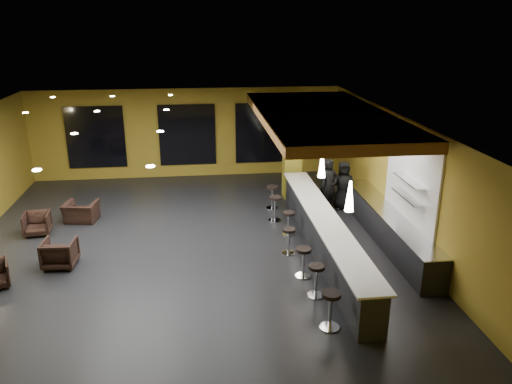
{
  "coord_description": "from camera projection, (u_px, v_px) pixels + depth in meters",
  "views": [
    {
      "loc": [
        0.37,
        -12.96,
        6.04
      ],
      "look_at": [
        2.0,
        0.5,
        1.3
      ],
      "focal_mm": 35.0,
      "sensor_mm": 36.0,
      "label": 1
    }
  ],
  "objects": [
    {
      "name": "window_left",
      "position": [
        96.0,
        137.0,
        19.18
      ],
      "size": [
        2.2,
        0.06,
        2.4
      ],
      "primitive_type": "cube",
      "color": "black",
      "rests_on": "wall_back"
    },
    {
      "name": "floor",
      "position": [
        188.0,
        246.0,
        14.12
      ],
      "size": [
        12.0,
        13.0,
        0.1
      ],
      "primitive_type": "cube",
      "color": "black",
      "rests_on": "ground"
    },
    {
      "name": "armchair_b",
      "position": [
        60.0,
        253.0,
        12.73
      ],
      "size": [
        0.84,
        0.86,
        0.74
      ],
      "primitive_type": "imported",
      "rotation": [
        0.0,
        0.0,
        3.08
      ],
      "color": "black",
      "rests_on": "floor"
    },
    {
      "name": "wall_right",
      "position": [
        399.0,
        177.0,
        14.21
      ],
      "size": [
        0.1,
        13.0,
        3.5
      ],
      "primitive_type": "cube",
      "color": "olive",
      "rests_on": "floor"
    },
    {
      "name": "column",
      "position": [
        292.0,
        149.0,
        17.31
      ],
      "size": [
        0.6,
        0.6,
        3.5
      ],
      "primitive_type": "cube",
      "color": "olive",
      "rests_on": "floor"
    },
    {
      "name": "pendant_0",
      "position": [
        350.0,
        196.0,
        10.93
      ],
      "size": [
        0.2,
        0.2,
        0.7
      ],
      "primitive_type": "cone",
      "color": "white",
      "rests_on": "wood_soffit"
    },
    {
      "name": "wall_shelf_lower",
      "position": [
        408.0,
        197.0,
        13.11
      ],
      "size": [
        0.3,
        1.5,
        0.03
      ],
      "primitive_type": "cube",
      "color": "silver",
      "rests_on": "wall_right"
    },
    {
      "name": "bar_counter",
      "position": [
        323.0,
        236.0,
        13.41
      ],
      "size": [
        0.6,
        8.0,
        1.0
      ],
      "primitive_type": "cube",
      "color": "black",
      "rests_on": "floor"
    },
    {
      "name": "armchair_c",
      "position": [
        37.0,
        224.0,
        14.64
      ],
      "size": [
        0.79,
        0.81,
        0.67
      ],
      "primitive_type": "imported",
      "rotation": [
        0.0,
        0.0,
        0.11
      ],
      "color": "black",
      "rests_on": "floor"
    },
    {
      "name": "tile_backsplash",
      "position": [
        411.0,
        180.0,
        13.18
      ],
      "size": [
        0.06,
        3.2,
        2.4
      ],
      "primitive_type": "cube",
      "color": "white",
      "rests_on": "wall_right"
    },
    {
      "name": "bar_top",
      "position": [
        324.0,
        218.0,
        13.24
      ],
      "size": [
        0.78,
        8.1,
        0.05
      ],
      "primitive_type": "cube",
      "color": "beige",
      "rests_on": "bar_counter"
    },
    {
      "name": "bar_stool_2",
      "position": [
        304.0,
        259.0,
        12.17
      ],
      "size": [
        0.39,
        0.39,
        0.76
      ],
      "rotation": [
        0.0,
        0.0,
        -0.09
      ],
      "color": "silver",
      "rests_on": "floor"
    },
    {
      "name": "wood_soffit",
      "position": [
        323.0,
        116.0,
        14.38
      ],
      "size": [
        3.6,
        8.0,
        0.28
      ],
      "primitive_type": "cube",
      "color": "brown",
      "rests_on": "ceiling"
    },
    {
      "name": "bar_stool_4",
      "position": [
        289.0,
        220.0,
        14.55
      ],
      "size": [
        0.36,
        0.36,
        0.71
      ],
      "rotation": [
        0.0,
        0.0,
        0.03
      ],
      "color": "silver",
      "rests_on": "floor"
    },
    {
      "name": "staff_c",
      "position": [
        343.0,
        185.0,
        16.46
      ],
      "size": [
        0.85,
        0.6,
        1.63
      ],
      "primitive_type": "imported",
      "rotation": [
        0.0,
        0.0,
        -0.11
      ],
      "color": "black",
      "rests_on": "floor"
    },
    {
      "name": "ceiling",
      "position": [
        182.0,
        120.0,
        12.93
      ],
      "size": [
        12.0,
        13.0,
        0.1
      ],
      "primitive_type": "cube",
      "color": "black"
    },
    {
      "name": "pendant_1",
      "position": [
        322.0,
        165.0,
        13.27
      ],
      "size": [
        0.2,
        0.2,
        0.7
      ],
      "primitive_type": "cone",
      "color": "white",
      "rests_on": "wood_soffit"
    },
    {
      "name": "window_right",
      "position": [
        263.0,
        133.0,
        19.91
      ],
      "size": [
        2.2,
        0.06,
        2.4
      ],
      "primitive_type": "cube",
      "color": "black",
      "rests_on": "wall_back"
    },
    {
      "name": "bar_stool_0",
      "position": [
        331.0,
        306.0,
        10.11
      ],
      "size": [
        0.42,
        0.42,
        0.83
      ],
      "rotation": [
        0.0,
        0.0,
        -0.4
      ],
      "color": "silver",
      "rests_on": "floor"
    },
    {
      "name": "bar_stool_1",
      "position": [
        316.0,
        277.0,
        11.3
      ],
      "size": [
        0.39,
        0.39,
        0.78
      ],
      "rotation": [
        0.0,
        0.0,
        -0.42
      ],
      "color": "silver",
      "rests_on": "floor"
    },
    {
      "name": "wall_front",
      "position": [
        179.0,
        324.0,
        7.38
      ],
      "size": [
        12.0,
        0.1,
        3.5
      ],
      "primitive_type": "cube",
      "color": "olive",
      "rests_on": "floor"
    },
    {
      "name": "staff_a",
      "position": [
        329.0,
        186.0,
        16.13
      ],
      "size": [
        0.77,
        0.65,
        1.8
      ],
      "primitive_type": "imported",
      "rotation": [
        0.0,
        0.0,
        0.41
      ],
      "color": "black",
      "rests_on": "floor"
    },
    {
      "name": "prep_top",
      "position": [
        389.0,
        212.0,
        13.98
      ],
      "size": [
        0.72,
        6.0,
        0.03
      ],
      "primitive_type": "cube",
      "color": "silver",
      "rests_on": "prep_counter"
    },
    {
      "name": "pendant_2",
      "position": [
        302.0,
        143.0,
        15.61
      ],
      "size": [
        0.2,
        0.2,
        0.7
      ],
      "primitive_type": "cone",
      "color": "white",
      "rests_on": "wood_soffit"
    },
    {
      "name": "wall_shelf_upper",
      "position": [
        410.0,
        180.0,
        12.96
      ],
      "size": [
        0.3,
        1.5,
        0.03
      ],
      "primitive_type": "cube",
      "color": "silver",
      "rests_on": "wall_right"
    },
    {
      "name": "bar_stool_3",
      "position": [
        289.0,
        238.0,
        13.37
      ],
      "size": [
        0.37,
        0.37,
        0.73
      ],
      "rotation": [
        0.0,
        0.0,
        0.36
      ],
      "color": "silver",
      "rests_on": "floor"
    },
    {
      "name": "bar_stool_6",
      "position": [
        272.0,
        194.0,
        16.57
      ],
      "size": [
        0.4,
        0.4,
        0.79
      ],
      "rotation": [
        0.0,
        0.0,
        0.31
      ],
      "color": "silver",
      "rests_on": "floor"
    },
    {
      "name": "bar_stool_5",
      "position": [
        275.0,
        205.0,
        15.54
      ],
      "size": [
        0.41,
        0.41,
        0.81
      ],
      "rotation": [
        0.0,
        0.0,
        0.07
      ],
      "color": "silver",
      "rests_on": "floor"
    },
    {
      "name": "staff_b",
      "position": [
        329.0,
        187.0,
        16.37
      ],
      "size": [
        0.9,
        0.76,
        1.61
      ],
      "primitive_type": "imported",
      "rotation": [
        0.0,
        0.0,
        0.22
      ],
      "color": "black",
      "rests_on": "floor"
    },
    {
      "name": "wall_back",
      "position": [
        187.0,
        133.0,
        19.66
      ],
      "size": [
        12.0,
        0.1,
        3.5
      ],
      "primitive_type": "cube",
      "color": "olive",
      "rests_on": "floor"
    },
    {
      "name": "armchair_d",
      "position": [
        81.0,
        212.0,
        15.58
      ],
      "size": [
        1.09,
        0.99,
        0.63
      ],
      "primitive_type": "imported",
      "rotation": [
        0.0,
        0.0,
        2.98
      ],
      "color": "black",
      "rests_on": "floor"
    },
    {
      "name": "prep_counter",
      "position": [
        388.0,
        227.0,
        14.13
      ],
      "size": [
        0.7,
        6.0,
        0.86
      ],
      "primitive_type": "cube",
      "color": "black",
      "rests_on": "floor"
    },
    {
      "name": "window_center",
      "position": [
        187.0,
        135.0,
        19.57
      ],
      "size": [
        2.2,
        0.06,
        2.4
      ],
      "primitive_type": "cube",
      "color": "black",
      "rests_on": "wall_back"
    }
  ]
}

